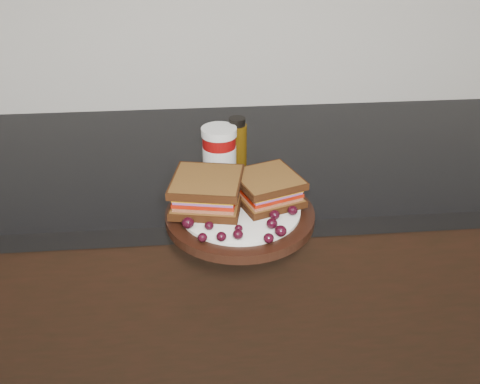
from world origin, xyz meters
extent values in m
cube|color=black|center=(0.00, 1.70, 0.43)|extent=(3.96, 0.58, 0.86)
cube|color=black|center=(0.00, 1.70, 0.88)|extent=(3.98, 0.60, 0.04)
cylinder|color=black|center=(0.26, 1.41, 0.91)|extent=(0.28, 0.28, 0.02)
ellipsoid|color=black|center=(0.16, 1.36, 0.93)|extent=(0.02, 0.02, 0.02)
ellipsoid|color=black|center=(0.20, 1.35, 0.93)|extent=(0.02, 0.02, 0.02)
ellipsoid|color=black|center=(0.18, 1.32, 0.93)|extent=(0.02, 0.02, 0.02)
ellipsoid|color=black|center=(0.22, 1.31, 0.93)|extent=(0.02, 0.02, 0.02)
ellipsoid|color=black|center=(0.24, 1.32, 0.93)|extent=(0.02, 0.02, 0.02)
ellipsoid|color=black|center=(0.25, 1.34, 0.93)|extent=(0.01, 0.01, 0.01)
ellipsoid|color=black|center=(0.29, 1.30, 0.93)|extent=(0.02, 0.02, 0.02)
ellipsoid|color=black|center=(0.32, 1.32, 0.93)|extent=(0.02, 0.02, 0.02)
ellipsoid|color=black|center=(0.31, 1.34, 0.93)|extent=(0.02, 0.02, 0.02)
ellipsoid|color=black|center=(0.31, 1.37, 0.93)|extent=(0.02, 0.02, 0.02)
ellipsoid|color=black|center=(0.35, 1.38, 0.93)|extent=(0.02, 0.02, 0.02)
ellipsoid|color=black|center=(0.33, 1.41, 0.93)|extent=(0.02, 0.02, 0.02)
ellipsoid|color=black|center=(0.33, 1.41, 0.93)|extent=(0.02, 0.02, 0.02)
ellipsoid|color=black|center=(0.32, 1.46, 0.93)|extent=(0.02, 0.02, 0.02)
ellipsoid|color=black|center=(0.22, 1.47, 0.93)|extent=(0.01, 0.01, 0.01)
ellipsoid|color=black|center=(0.21, 1.45, 0.93)|extent=(0.02, 0.02, 0.02)
ellipsoid|color=black|center=(0.18, 1.43, 0.93)|extent=(0.02, 0.02, 0.02)
ellipsoid|color=black|center=(0.17, 1.41, 0.93)|extent=(0.02, 0.02, 0.02)
ellipsoid|color=black|center=(0.16, 1.39, 0.93)|extent=(0.02, 0.02, 0.02)
ellipsoid|color=black|center=(0.20, 1.46, 0.93)|extent=(0.02, 0.02, 0.02)
ellipsoid|color=black|center=(0.21, 1.43, 0.93)|extent=(0.02, 0.02, 0.02)
ellipsoid|color=black|center=(0.20, 1.41, 0.93)|extent=(0.02, 0.02, 0.02)
cylinder|color=maroon|center=(0.23, 1.60, 0.96)|extent=(0.09, 0.09, 0.11)
cylinder|color=#452D06|center=(0.27, 1.63, 0.96)|extent=(0.06, 0.06, 0.12)
camera|label=1|loc=(0.18, 0.57, 1.45)|focal=40.00mm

